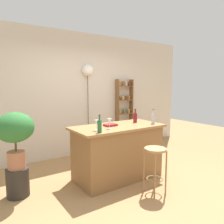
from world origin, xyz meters
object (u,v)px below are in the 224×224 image
object	(u,v)px
potted_plant	(15,131)
cookbook	(110,125)
bottle_spirits_clear	(153,118)
spice_shelf	(124,111)
bar_stool	(155,160)
plant_stool	(18,182)
bottle_sauce_amber	(100,126)
wine_glass_left	(110,122)
pendant_globe_light	(88,71)
wine_glass_center	(97,123)
bottle_olive_oil	(135,117)

from	to	relation	value
potted_plant	cookbook	size ratio (longest dim) A/B	3.92
bottle_spirits_clear	spice_shelf	bearing A→B (deg)	68.95
bar_stool	plant_stool	world-z (taller)	bar_stool
bottle_sauce_amber	wine_glass_left	size ratio (longest dim) A/B	1.62
cookbook	pendant_globe_light	bearing A→B (deg)	75.15
bar_stool	wine_glass_left	world-z (taller)	wine_glass_left
spice_shelf	wine_glass_left	world-z (taller)	spice_shelf
bottle_spirits_clear	cookbook	world-z (taller)	bottle_spirits_clear
bottle_sauce_amber	pendant_globe_light	world-z (taller)	pendant_globe_light
bar_stool	wine_glass_center	size ratio (longest dim) A/B	4.26
bar_stool	wine_glass_left	distance (m)	0.92
bottle_sauce_amber	wine_glass_left	world-z (taller)	bottle_sauce_amber
bottle_spirits_clear	cookbook	size ratio (longest dim) A/B	1.28
spice_shelf	wine_glass_center	distance (m)	2.42
bar_stool	bottle_spirits_clear	bearing A→B (deg)	48.40
spice_shelf	bottle_sauce_amber	world-z (taller)	spice_shelf
bottle_sauce_amber	spice_shelf	bearing A→B (deg)	44.42
plant_stool	bar_stool	bearing A→B (deg)	-31.72
bar_stool	potted_plant	size ratio (longest dim) A/B	0.85
bar_stool	bottle_sauce_amber	world-z (taller)	bottle_sauce_amber
spice_shelf	plant_stool	distance (m)	3.20
potted_plant	wine_glass_left	world-z (taller)	potted_plant
bottle_olive_oil	wine_glass_center	size ratio (longest dim) A/B	1.52
bottle_spirits_clear	bottle_sauce_amber	distance (m)	1.16
potted_plant	bottle_olive_oil	xyz separation A→B (m)	(2.05, -0.21, 0.05)
pendant_globe_light	bottle_olive_oil	bearing A→B (deg)	-81.48
plant_stool	bottle_olive_oil	xyz separation A→B (m)	(2.05, -0.21, 0.81)
bottle_sauce_amber	bottle_spirits_clear	bearing A→B (deg)	3.37
bar_stool	wine_glass_center	xyz separation A→B (m)	(-0.63, 0.63, 0.53)
spice_shelf	bottle_sauce_amber	size ratio (longest dim) A/B	6.63
bottle_spirits_clear	pendant_globe_light	bearing A→B (deg)	102.36
bottle_spirits_clear	wine_glass_left	xyz separation A→B (m)	(-0.89, 0.08, 0.02)
bottle_sauce_amber	wine_glass_left	bearing A→B (deg)	28.03
wine_glass_center	cookbook	distance (m)	0.43
wine_glass_center	spice_shelf	bearing A→B (deg)	42.48
bottle_spirits_clear	cookbook	distance (m)	0.80
spice_shelf	pendant_globe_light	bearing A→B (deg)	177.97
bar_stool	potted_plant	distance (m)	2.08
bar_stool	bottle_olive_oil	size ratio (longest dim) A/B	2.80
spice_shelf	bottle_sauce_amber	distance (m)	2.55
wine_glass_left	spice_shelf	bearing A→B (deg)	46.63
plant_stool	wine_glass_left	distance (m)	1.63
plant_stool	cookbook	bearing A→B (deg)	-9.55
bar_stool	spice_shelf	world-z (taller)	spice_shelf
cookbook	wine_glass_center	bearing A→B (deg)	-155.25
cookbook	pendant_globe_light	size ratio (longest dim) A/B	0.10
bottle_sauce_amber	bottle_olive_oil	bearing A→B (deg)	20.36
bottle_spirits_clear	pendant_globe_light	distance (m)	2.01
bar_stool	bottle_spirits_clear	size ratio (longest dim) A/B	2.60
potted_plant	bottle_sauce_amber	xyz separation A→B (m)	(1.06, -0.58, 0.06)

